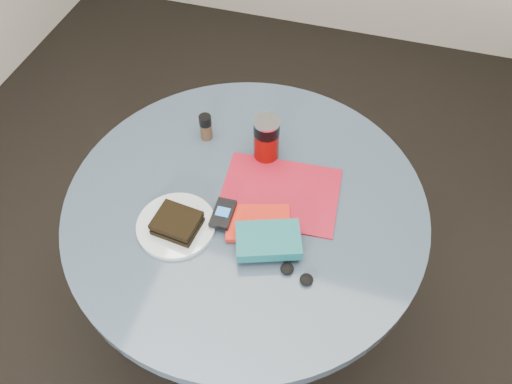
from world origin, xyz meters
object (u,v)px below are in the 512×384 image
(table, at_px, (246,233))
(plate, at_px, (176,225))
(magazine, at_px, (280,193))
(headphones, at_px, (297,274))
(novel, at_px, (268,240))
(mp3_player, at_px, (223,214))
(sandwich, at_px, (177,223))
(soda_can, at_px, (266,139))
(red_book, at_px, (258,223))
(pepper_grinder, at_px, (206,127))

(table, bearing_deg, plate, -137.98)
(table, height_order, magazine, magazine)
(headphones, bearing_deg, novel, 147.08)
(plate, relative_size, mp3_player, 2.24)
(table, distance_m, novel, 0.26)
(sandwich, relative_size, magazine, 0.38)
(plate, distance_m, soda_can, 0.36)
(soda_can, bearing_deg, red_book, -78.93)
(table, relative_size, red_book, 5.94)
(table, bearing_deg, sandwich, -134.48)
(soda_can, bearing_deg, table, -92.67)
(magazine, bearing_deg, novel, -89.24)
(table, distance_m, red_book, 0.20)
(table, height_order, plate, plate)
(plate, bearing_deg, magazine, 38.31)
(sandwich, bearing_deg, table, 45.52)
(novel, bearing_deg, plate, 161.71)
(soda_can, height_order, pepper_grinder, soda_can)
(sandwich, distance_m, novel, 0.24)
(sandwich, distance_m, red_book, 0.21)
(pepper_grinder, bearing_deg, mp3_player, -61.82)
(soda_can, distance_m, red_book, 0.26)
(magazine, distance_m, novel, 0.18)
(plate, relative_size, magazine, 0.65)
(red_book, xyz_separation_m, mp3_player, (-0.09, -0.01, 0.01))
(table, height_order, headphones, headphones)
(sandwich, distance_m, magazine, 0.30)
(pepper_grinder, xyz_separation_m, red_book, (0.24, -0.27, -0.03))
(sandwich, bearing_deg, novel, 3.57)
(magazine, height_order, novel, novel)
(plate, height_order, soda_can, soda_can)
(novel, distance_m, mp3_player, 0.15)
(red_book, bearing_deg, mp3_player, 167.81)
(magazine, relative_size, mp3_player, 3.45)
(sandwich, bearing_deg, red_book, 20.47)
(sandwich, relative_size, headphones, 1.28)
(soda_can, relative_size, magazine, 0.44)
(plate, relative_size, sandwich, 1.72)
(pepper_grinder, height_order, magazine, pepper_grinder)
(table, relative_size, headphones, 10.55)
(pepper_grinder, xyz_separation_m, headphones, (0.38, -0.38, -0.03))
(table, bearing_deg, novel, -51.94)
(table, distance_m, pepper_grinder, 0.34)
(sandwich, distance_m, soda_can, 0.35)
(magazine, xyz_separation_m, headphones, (0.11, -0.24, 0.01))
(plate, bearing_deg, soda_can, 63.16)
(sandwich, height_order, novel, sandwich)
(table, distance_m, mp3_player, 0.21)
(table, bearing_deg, headphones, -44.43)
(novel, height_order, headphones, novel)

